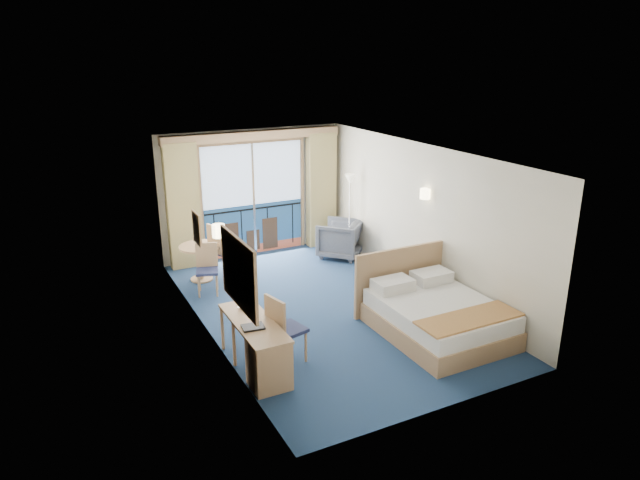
{
  "coord_description": "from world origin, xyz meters",
  "views": [
    {
      "loc": [
        -4.11,
        -7.96,
        4.23
      ],
      "look_at": [
        0.05,
        0.2,
        1.18
      ],
      "focal_mm": 32.0,
      "sensor_mm": 36.0,
      "label": 1
    }
  ],
  "objects": [
    {
      "name": "table_chair_a",
      "position": [
        -1.08,
        2.2,
        0.6
      ],
      "size": [
        0.6,
        0.6,
        1.07
      ],
      "rotation": [
        0.0,
        0.0,
        1.93
      ],
      "color": "#21284D",
      "rests_on": "ground"
    },
    {
      "name": "table_chair_b",
      "position": [
        -1.55,
        1.59,
        0.52
      ],
      "size": [
        0.5,
        0.51,
        0.92
      ],
      "rotation": [
        0.0,
        0.0,
        -0.31
      ],
      "color": "#21284D",
      "rests_on": "ground"
    },
    {
      "name": "room_walls",
      "position": [
        0.0,
        0.0,
        1.78
      ],
      "size": [
        4.04,
        6.54,
        2.72
      ],
      "color": "beige",
      "rests_on": "ground"
    },
    {
      "name": "phone",
      "position": [
        1.77,
        -0.05,
        0.63
      ],
      "size": [
        0.23,
        0.21,
        0.09
      ],
      "primitive_type": "cube",
      "rotation": [
        0.0,
        0.0,
        -0.35
      ],
      "color": "silver",
      "rests_on": "nightstand"
    },
    {
      "name": "floor_lamp",
      "position": [
        1.77,
        2.17,
        1.35
      ],
      "size": [
        0.25,
        0.25,
        1.78
      ],
      "color": "silver",
      "rests_on": "ground"
    },
    {
      "name": "sconce_right",
      "position": [
        1.94,
        -0.15,
        1.85
      ],
      "size": [
        0.18,
        0.18,
        0.18
      ],
      "primitive_type": "cylinder",
      "color": "#FFEAB2",
      "rests_on": "room_walls"
    },
    {
      "name": "wall_print",
      "position": [
        -1.97,
        0.45,
        1.6
      ],
      "size": [
        0.04,
        0.42,
        0.52
      ],
      "color": "#A38158",
      "rests_on": "room_walls"
    },
    {
      "name": "nightstand",
      "position": [
        1.75,
        -0.04,
        0.3
      ],
      "size": [
        0.45,
        0.43,
        0.59
      ],
      "primitive_type": "cube",
      "color": "tan",
      "rests_on": "ground"
    },
    {
      "name": "bed",
      "position": [
        1.17,
        -1.59,
        0.31
      ],
      "size": [
        1.78,
        2.11,
        1.12
      ],
      "color": "#A38158",
      "rests_on": "ground"
    },
    {
      "name": "folder",
      "position": [
        -1.8,
        -1.47,
        0.73
      ],
      "size": [
        0.32,
        0.25,
        0.03
      ],
      "primitive_type": "cube",
      "rotation": [
        0.0,
        0.0,
        -0.12
      ],
      "color": "black",
      "rests_on": "desk"
    },
    {
      "name": "desk",
      "position": [
        -1.73,
        -1.71,
        0.4
      ],
      "size": [
        0.53,
        1.53,
        0.72
      ],
      "color": "#A38158",
      "rests_on": "ground"
    },
    {
      "name": "sconce_left",
      "position": [
        -1.94,
        -0.6,
        1.85
      ],
      "size": [
        0.18,
        0.18,
        0.18
      ],
      "primitive_type": "cylinder",
      "color": "#FFEAB2",
      "rests_on": "room_walls"
    },
    {
      "name": "desk_chair",
      "position": [
        -1.33,
        -1.35,
        0.58
      ],
      "size": [
        0.55,
        0.54,
        1.04
      ],
      "rotation": [
        0.0,
        0.0,
        1.81
      ],
      "color": "#21284D",
      "rests_on": "ground"
    },
    {
      "name": "desk_lamp",
      "position": [
        -1.74,
        -0.85,
        1.04
      ],
      "size": [
        0.11,
        0.11,
        0.43
      ],
      "color": "silver",
      "rests_on": "desk"
    },
    {
      "name": "pelmet",
      "position": [
        0.0,
        3.1,
        2.58
      ],
      "size": [
        3.8,
        0.25,
        0.18
      ],
      "primitive_type": "cube",
      "color": "#A38158",
      "rests_on": "room_walls"
    },
    {
      "name": "curtain_right",
      "position": [
        1.55,
        3.07,
        1.28
      ],
      "size": [
        0.65,
        0.22,
        2.55
      ],
      "primitive_type": "cube",
      "color": "tan",
      "rests_on": "room_walls"
    },
    {
      "name": "round_table",
      "position": [
        -1.49,
        2.23,
        0.53
      ],
      "size": [
        0.78,
        0.78,
        0.7
      ],
      "color": "#A38158",
      "rests_on": "ground"
    },
    {
      "name": "mirror",
      "position": [
        -1.97,
        -1.5,
        1.55
      ],
      "size": [
        0.05,
        1.25,
        0.95
      ],
      "color": "#A38158",
      "rests_on": "room_walls"
    },
    {
      "name": "armchair",
      "position": [
        1.54,
        2.16,
        0.4
      ],
      "size": [
        1.21,
        1.21,
        0.79
      ],
      "primitive_type": "imported",
      "rotation": [
        0.0,
        0.0,
        3.89
      ],
      "color": "#40464E",
      "rests_on": "ground"
    },
    {
      "name": "curtain_left",
      "position": [
        -1.55,
        3.07,
        1.28
      ],
      "size": [
        0.65,
        0.22,
        2.55
      ],
      "primitive_type": "cube",
      "color": "tan",
      "rests_on": "room_walls"
    },
    {
      "name": "floor",
      "position": [
        0.0,
        0.0,
        0.0
      ],
      "size": [
        6.5,
        6.5,
        0.0
      ],
      "primitive_type": "plane",
      "color": "navy",
      "rests_on": "ground"
    },
    {
      "name": "balcony_door",
      "position": [
        -0.01,
        3.22,
        1.14
      ],
      "size": [
        2.36,
        0.03,
        2.52
      ],
      "color": "navy",
      "rests_on": "room_walls"
    }
  ]
}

